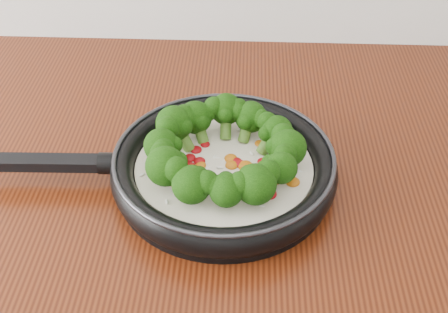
{
  "coord_description": "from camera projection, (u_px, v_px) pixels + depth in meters",
  "views": [
    {
      "loc": [
        0.07,
        0.42,
        1.47
      ],
      "look_at": [
        0.04,
        1.05,
        0.95
      ],
      "focal_mm": 46.42,
      "sensor_mm": 36.0,
      "label": 1
    }
  ],
  "objects": [
    {
      "name": "skillet",
      "position": [
        221.0,
        163.0,
        0.82
      ],
      "size": [
        0.51,
        0.33,
        0.1
      ],
      "color": "black",
      "rests_on": "counter"
    }
  ]
}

